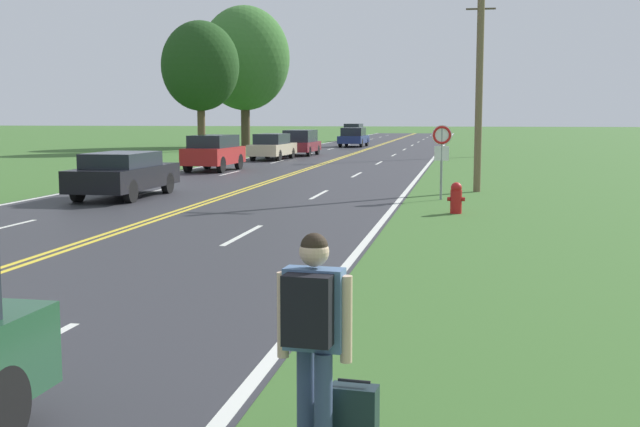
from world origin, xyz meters
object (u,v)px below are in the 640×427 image
Objects in this scene: car_dark_blue_sedan_distant at (354,137)px; tree_left_verge at (245,58)px; car_red_suv_mid_near at (214,152)px; car_maroon_van_receding at (300,142)px; traffic_sign at (442,144)px; hitchhiker_person at (313,322)px; suitcase at (354,418)px; fire_hydrant at (456,198)px; car_dark_grey_van_horizon at (354,132)px; tree_behind_sign at (200,66)px; car_champagne_sedan_mid_far at (272,146)px; car_black_sedan_approaching at (124,174)px.

tree_left_verge is at bearing 94.32° from car_dark_blue_sedan_distant.
car_red_suv_mid_near reaches higher than car_maroon_van_receding.
hitchhiker_person is at bearing -91.03° from traffic_sign.
tree_left_verge is at bearing 21.41° from suitcase.
car_maroon_van_receding is at bearing 110.55° from traffic_sign.
hitchhiker_person is at bearing -93.10° from fire_hydrant.
fire_hydrant is 60.84m from car_dark_grey_van_horizon.
tree_behind_sign is (-18.22, 50.21, 5.86)m from suitcase.
traffic_sign is at bearing -151.49° from car_champagne_sedan_mid_far.
car_black_sedan_approaching is 0.98× the size of car_champagne_sedan_mid_far.
car_dark_grey_van_horizon is at bearing 100.64° from traffic_sign.
hitchhiker_person is 0.36× the size of car_dark_blue_sedan_distant.
car_black_sedan_approaching reaches higher than fire_hydrant.
car_black_sedan_approaching is at bearing -172.53° from car_red_suv_mid_near.
traffic_sign reaches higher than car_maroon_van_receding.
tree_behind_sign is 15.05m from car_dark_blue_sedan_distant.
suitcase is 41.11m from car_champagne_sedan_mid_far.
car_dark_grey_van_horizon is at bearing 12.78° from hitchhiker_person.
traffic_sign is 0.48× the size of car_black_sedan_approaching.
tree_behind_sign is 1.93× the size of car_champagne_sedan_mid_far.
tree_behind_sign is at bearing 24.62° from hitchhiker_person.
car_red_suv_mid_near is 30.55m from car_dark_blue_sedan_distant.
car_maroon_van_receding reaches higher than fire_hydrant.
car_black_sedan_approaching is at bearing 33.90° from suitcase.
traffic_sign is at bearing -133.34° from car_red_suv_mid_near.
traffic_sign is 0.57× the size of car_dark_grey_van_horizon.
fire_hydrant is at bearing 2.94° from suitcase.
car_champagne_sedan_mid_far is at bearing 19.63° from suitcase.
hitchhiker_person is at bearing -70.41° from tree_behind_sign.
car_red_suv_mid_near is at bearing 127.83° from fire_hydrant.
tree_left_verge is 2.50× the size of car_dark_blue_sedan_distant.
car_maroon_van_receding is 1.05× the size of car_dark_grey_van_horizon.
car_dark_grey_van_horizon reaches higher than car_dark_blue_sedan_distant.
car_dark_grey_van_horizon is (-2.08, 14.80, 0.09)m from car_dark_blue_sedan_distant.
car_dark_grey_van_horizon is (7.10, 15.18, -6.42)m from tree_left_verge.
car_champagne_sedan_mid_far is 35.39m from car_dark_grey_van_horizon.
hitchhiker_person is 0.85m from suitcase.
tree_left_verge reaches higher than hitchhiker_person.
car_black_sedan_approaching is 1.18× the size of car_red_suv_mid_near.
car_red_suv_mid_near is 15.10m from car_maroon_van_receding.
tree_left_verge is at bearing 21.12° from hitchhiker_person.
car_black_sedan_approaching is 1.20× the size of car_dark_grey_van_horizon.
fire_hydrant is 3.67m from traffic_sign.
car_black_sedan_approaching is (-10.25, 2.22, 0.34)m from fire_hydrant.
car_dark_blue_sedan_distant reaches higher than fire_hydrant.
car_black_sedan_approaching is at bearing -75.35° from tree_behind_sign.
hitchhiker_person is 46.15m from car_maroon_van_receding.
hitchhiker_person is 0.40× the size of car_maroon_van_receding.
car_dark_blue_sedan_distant is at bearing 101.57° from traffic_sign.
car_dark_blue_sedan_distant is at bearing -1.70° from car_red_suv_mid_near.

